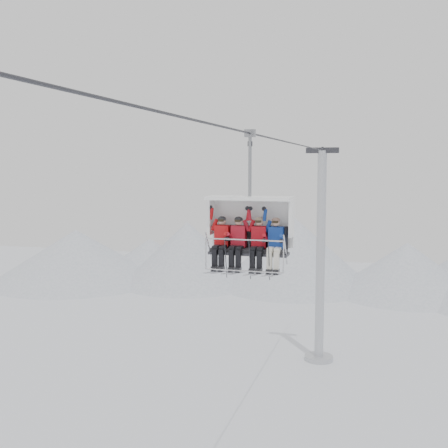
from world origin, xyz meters
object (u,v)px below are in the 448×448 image
(lift_tower_right, at_px, (320,271))
(chairlift_carrier, at_px, (251,224))
(skier_far_right, at_px, (275,242))
(skier_far_left, at_px, (221,240))
(skier_center_right, at_px, (258,242))
(skier_center_left, at_px, (238,241))

(lift_tower_right, xyz_separation_m, chairlift_carrier, (0.00, -19.17, 4.91))
(skier_far_right, bearing_deg, lift_tower_right, 92.33)
(lift_tower_right, distance_m, skier_far_left, 19.99)
(skier_far_left, bearing_deg, skier_center_right, 0.00)
(chairlift_carrier, relative_size, skier_far_right, 2.36)
(skier_far_left, relative_size, skier_center_left, 1.00)
(lift_tower_right, distance_m, skier_center_right, 19.98)
(chairlift_carrier, xyz_separation_m, skier_far_right, (0.79, -0.30, -0.47))
(skier_center_right, relative_size, skier_far_right, 1.00)
(chairlift_carrier, relative_size, skier_center_right, 2.36)
(lift_tower_right, bearing_deg, skier_center_left, -90.90)
(chairlift_carrier, distance_m, skier_far_right, 0.97)
(skier_center_left, bearing_deg, chairlift_carrier, 44.67)
(skier_far_left, bearing_deg, lift_tower_right, 87.63)
(lift_tower_right, distance_m, skier_far_right, 19.99)
(lift_tower_right, relative_size, skier_center_right, 7.99)
(skier_far_left, xyz_separation_m, skier_center_left, (0.50, 0.00, 0.00))
(lift_tower_right, xyz_separation_m, skier_far_left, (-0.81, -19.48, 4.44))
(lift_tower_right, distance_m, skier_center_left, 19.98)
(chairlift_carrier, height_order, skier_far_left, chairlift_carrier)
(lift_tower_right, height_order, skier_center_left, lift_tower_right)
(skier_center_left, bearing_deg, skier_center_right, 0.00)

